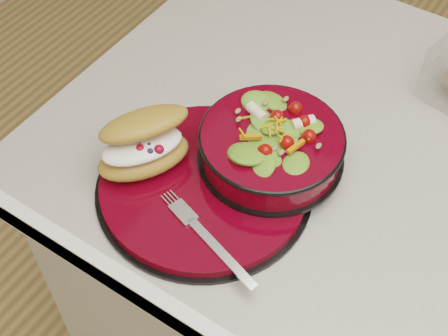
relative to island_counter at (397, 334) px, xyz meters
The scene contains 5 objects.
island_counter is the anchor object (origin of this frame).
dinner_plate 0.58m from the island_counter, 148.77° to the right, with size 0.31×0.31×0.02m.
salad_bowl 0.57m from the island_counter, 158.07° to the right, with size 0.21×0.21×0.09m.
croissant 0.67m from the island_counter, 152.67° to the right, with size 0.13×0.16×0.08m.
fork 0.59m from the island_counter, 133.30° to the right, with size 0.16×0.07×0.00m.
Camera 1 is at (0.00, -0.62, 1.60)m, focal length 50.00 mm.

